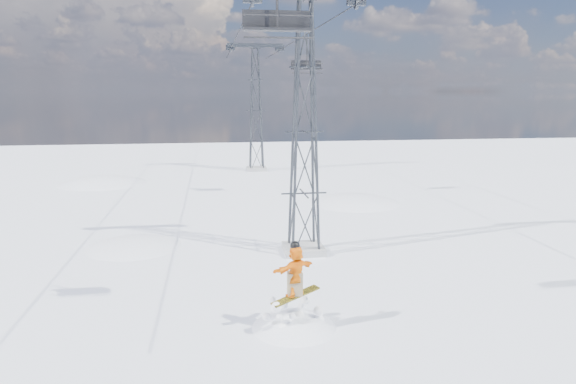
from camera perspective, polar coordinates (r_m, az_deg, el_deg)
The scene contains 8 objects.
ground at distance 16.21m, azimuth 4.00°, elevation -15.39°, with size 120.00×120.00×0.00m, color white.
snow_terrain at distance 39.22m, azimuth -10.19°, elevation -14.46°, with size 39.00×37.00×22.00m.
lift_tower_near at distance 22.58m, azimuth 1.83°, elevation 6.64°, with size 5.20×1.80×11.43m.
lift_tower_far at distance 47.36m, azimuth -3.59°, elevation 8.96°, with size 5.20×1.80×11.43m.
haul_cables at distance 34.09m, azimuth -1.69°, elevation 17.21°, with size 4.46×51.00×0.06m.
snowboarder_jump at distance 17.31m, azimuth 0.65°, elevation -19.70°, with size 4.40×4.40×6.83m.
lift_chair_near at distance 14.39m, azimuth -1.24°, elevation 18.34°, with size 1.82×0.52×2.26m.
lift_chair_mid at distance 34.33m, azimuth 2.08°, elevation 13.83°, with size 2.01×0.58×2.49m.
Camera 1 is at (-3.19, -14.16, 7.23)m, focal length 32.00 mm.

